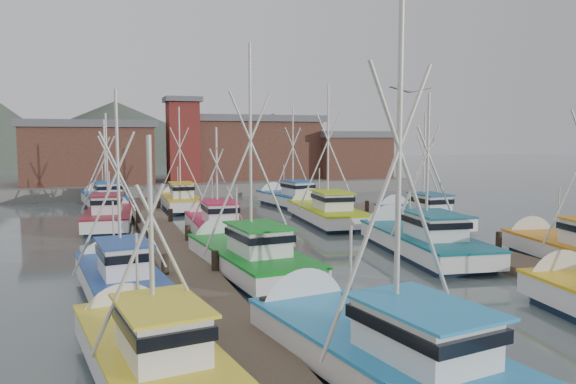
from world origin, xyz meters
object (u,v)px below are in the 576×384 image
object	(u,v)px
lookout_tower	(183,139)
boat_12	(180,201)
boat_8	(215,226)
boat_4	(245,256)
boat_0	(375,350)

from	to	relation	value
lookout_tower	boat_12	size ratio (longest dim) A/B	0.97
lookout_tower	boat_12	distance (m)	13.15
boat_8	boat_12	distance (m)	13.37
boat_12	boat_4	bearing A→B (deg)	-90.07
boat_8	boat_12	world-z (taller)	boat_12
boat_12	lookout_tower	bearing A→B (deg)	80.69
boat_0	boat_12	xyz separation A→B (m)	(0.11, 33.41, -0.00)
boat_0	boat_4	size ratio (longest dim) A/B	0.98
lookout_tower	boat_12	xyz separation A→B (m)	(-2.14, -12.03, -4.87)
boat_12	boat_8	bearing A→B (deg)	-88.60
boat_4	boat_12	world-z (taller)	boat_4
lookout_tower	boat_0	xyz separation A→B (m)	(-2.25, -45.44, -4.87)
boat_0	boat_8	bearing A→B (deg)	80.23
boat_0	boat_4	world-z (taller)	boat_4
boat_12	boat_0	bearing A→B (deg)	-89.38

